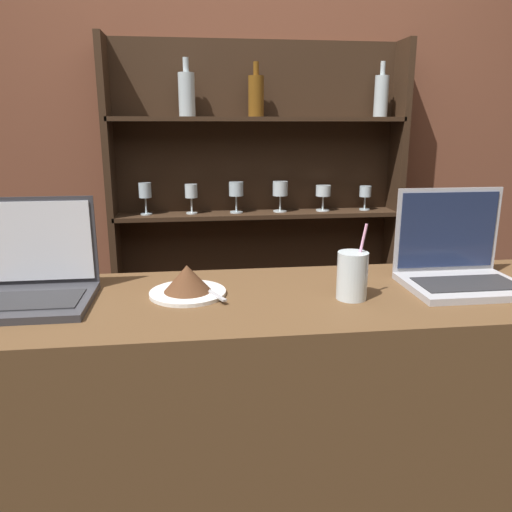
{
  "coord_description": "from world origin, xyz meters",
  "views": [
    {
      "loc": [
        -0.24,
        -0.94,
        1.38
      ],
      "look_at": [
        -0.09,
        0.28,
        1.06
      ],
      "focal_mm": 35.0,
      "sensor_mm": 36.0,
      "label": 1
    }
  ],
  "objects_px": {
    "laptop_near": "(33,280)",
    "cake_plate": "(188,282)",
    "laptop_far": "(458,264)",
    "water_glass": "(352,275)"
  },
  "relations": [
    {
      "from": "laptop_far",
      "to": "cake_plate",
      "type": "relative_size",
      "value": 1.55
    },
    {
      "from": "laptop_near",
      "to": "laptop_far",
      "type": "xyz_separation_m",
      "value": [
        1.11,
        -0.01,
        0.0
      ]
    },
    {
      "from": "laptop_far",
      "to": "cake_plate",
      "type": "bearing_deg",
      "value": 179.82
    },
    {
      "from": "laptop_far",
      "to": "water_glass",
      "type": "relative_size",
      "value": 1.6
    },
    {
      "from": "laptop_near",
      "to": "laptop_far",
      "type": "height_order",
      "value": "laptop_far"
    },
    {
      "from": "laptop_far",
      "to": "cake_plate",
      "type": "xyz_separation_m",
      "value": [
        -0.73,
        0.0,
        -0.02
      ]
    },
    {
      "from": "laptop_near",
      "to": "cake_plate",
      "type": "distance_m",
      "value": 0.38
    },
    {
      "from": "water_glass",
      "to": "laptop_far",
      "type": "bearing_deg",
      "value": 13.54
    },
    {
      "from": "laptop_far",
      "to": "cake_plate",
      "type": "height_order",
      "value": "laptop_far"
    },
    {
      "from": "laptop_far",
      "to": "water_glass",
      "type": "height_order",
      "value": "laptop_far"
    }
  ]
}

